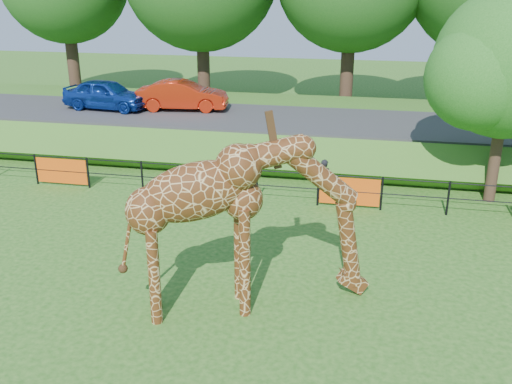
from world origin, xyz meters
TOP-DOWN VIEW (x-y plane):
  - ground at (0.00, 0.00)m, footprint 90.00×90.00m
  - giraffe at (1.17, 1.65)m, footprint 5.41×3.01m
  - perimeter_fence at (0.00, 8.00)m, footprint 28.07×0.10m
  - embankment at (0.00, 15.50)m, footprint 40.00×9.00m
  - road at (0.00, 14.00)m, footprint 40.00×5.00m
  - car_blue at (-8.11, 14.14)m, footprint 4.04×1.98m
  - car_red at (-4.76, 14.70)m, footprint 4.11×1.89m
  - visitor at (2.13, 8.58)m, footprint 0.57×0.45m
  - tree_east at (7.60, 9.63)m, footprint 5.40×4.71m

SIDE VIEW (x-z plane):
  - ground at x=0.00m, z-range 0.00..0.00m
  - perimeter_fence at x=0.00m, z-range 0.00..1.10m
  - embankment at x=0.00m, z-range 0.00..1.30m
  - visitor at x=2.13m, z-range 0.00..1.38m
  - road at x=0.00m, z-range 1.30..1.42m
  - giraffe at x=1.17m, z-range 0.00..3.89m
  - car_red at x=-4.76m, z-range 1.42..2.72m
  - car_blue at x=-8.11m, z-range 1.42..2.75m
  - tree_east at x=7.60m, z-range 0.90..7.66m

